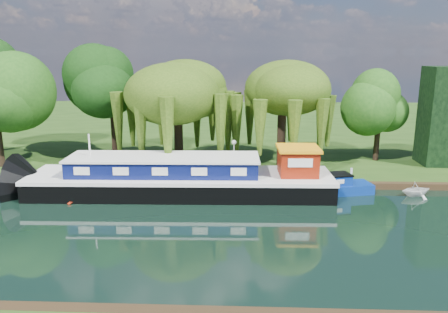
{
  "coord_description": "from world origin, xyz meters",
  "views": [
    {
      "loc": [
        1.11,
        -22.24,
        9.56
      ],
      "look_at": [
        -0.08,
        5.93,
        2.8
      ],
      "focal_mm": 35.0,
      "sensor_mm": 36.0,
      "label": 1
    }
  ],
  "objects_px": {
    "red_dinghy": "(87,198)",
    "white_cruiser": "(415,196)",
    "dutch_barge": "(183,179)",
    "narrowboat": "(298,188)"
  },
  "relations": [
    {
      "from": "red_dinghy",
      "to": "white_cruiser",
      "type": "height_order",
      "value": "white_cruiser"
    },
    {
      "from": "dutch_barge",
      "to": "narrowboat",
      "type": "height_order",
      "value": "dutch_barge"
    },
    {
      "from": "narrowboat",
      "to": "red_dinghy",
      "type": "distance_m",
      "value": 14.29
    },
    {
      "from": "narrowboat",
      "to": "white_cruiser",
      "type": "distance_m",
      "value": 8.02
    },
    {
      "from": "dutch_barge",
      "to": "white_cruiser",
      "type": "relative_size",
      "value": 9.83
    },
    {
      "from": "dutch_barge",
      "to": "red_dinghy",
      "type": "distance_m",
      "value": 6.56
    },
    {
      "from": "red_dinghy",
      "to": "narrowboat",
      "type": "bearing_deg",
      "value": -99.82
    },
    {
      "from": "dutch_barge",
      "to": "narrowboat",
      "type": "xyz_separation_m",
      "value": [
        7.88,
        -0.05,
        -0.54
      ]
    },
    {
      "from": "red_dinghy",
      "to": "white_cruiser",
      "type": "bearing_deg",
      "value": -100.98
    },
    {
      "from": "dutch_barge",
      "to": "red_dinghy",
      "type": "height_order",
      "value": "dutch_barge"
    }
  ]
}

